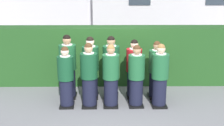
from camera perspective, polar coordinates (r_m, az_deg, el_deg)
ground_plane at (r=7.93m, az=0.02°, el=-7.90°), size 60.00×60.00×0.00m
student_front_row_0 at (r=7.73m, az=-8.54°, el=-2.85°), size 0.40×0.50×1.56m
student_front_row_1 at (r=7.66m, az=-4.28°, el=-2.56°), size 0.43×0.48×1.64m
student_front_row_2 at (r=7.65m, az=-0.21°, el=-2.68°), size 0.42×0.46×1.60m
student_front_row_3 at (r=7.70m, az=4.53°, el=-2.69°), size 0.41×0.47×1.58m
student_front_row_4 at (r=7.75m, az=8.87°, el=-2.59°), size 0.42×0.51×1.62m
student_rear_row_0 at (r=8.29m, az=-8.17°, el=-0.91°), size 0.45×0.54×1.73m
student_rear_row_1 at (r=8.23m, az=-3.99°, el=-1.10°), size 0.44×0.48×1.68m
student_rear_row_2 at (r=8.21m, az=-0.18°, el=-1.05°), size 0.44×0.50×1.69m
student_in_red_blazer at (r=8.26m, az=4.07°, el=-1.32°), size 0.42×0.46×1.60m
student_rear_row_4 at (r=8.29m, az=8.16°, el=-1.50°), size 0.41×0.50×1.56m
hedge at (r=9.30m, az=-0.10°, el=1.41°), size 7.74×0.70×1.75m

